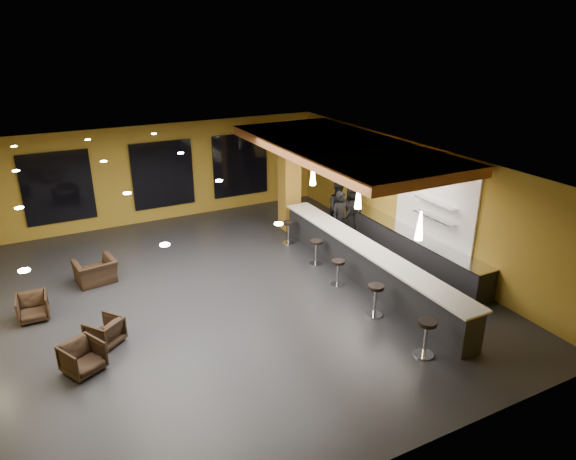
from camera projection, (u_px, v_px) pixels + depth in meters
name	position (u px, v px, depth m)	size (l,w,h in m)	color
floor	(230.00, 296.00, 13.74)	(12.00, 13.00, 0.10)	black
ceiling	(224.00, 165.00, 12.40)	(12.00, 13.00, 0.10)	black
wall_back	(162.00, 173.00, 18.48)	(12.00, 0.10, 3.50)	olive
wall_front	(385.00, 380.00, 7.66)	(12.00, 0.10, 3.50)	olive
wall_right	(413.00, 199.00, 15.64)	(0.10, 13.00, 3.50)	olive
wood_soffit	(341.00, 147.00, 15.00)	(3.60, 8.00, 0.28)	#BC6A37
window_left	(58.00, 188.00, 16.92)	(2.20, 0.06, 2.40)	black
window_center	(163.00, 175.00, 18.41)	(2.20, 0.06, 2.40)	black
window_right	(240.00, 165.00, 19.68)	(2.20, 0.06, 2.40)	black
tile_backsplash	(435.00, 201.00, 14.69)	(0.06, 3.20, 2.40)	white
bar_counter	(365.00, 264.00, 14.26)	(0.60, 8.00, 1.00)	black
bar_top	(366.00, 247.00, 14.06)	(0.78, 8.10, 0.05)	silver
prep_counter	(410.00, 247.00, 15.55)	(0.70, 6.00, 0.86)	black
prep_top	(411.00, 233.00, 15.38)	(0.72, 6.00, 0.03)	silver
wall_shelf_lower	(434.00, 217.00, 14.61)	(0.30, 1.50, 0.03)	silver
wall_shelf_upper	(436.00, 202.00, 14.44)	(0.30, 1.50, 0.03)	silver
column	(289.00, 180.00, 17.60)	(0.60, 0.60, 3.50)	olive
pendant_0	(420.00, 226.00, 11.92)	(0.20, 0.20, 0.70)	white
pendant_1	(358.00, 196.00, 13.99)	(0.20, 0.20, 0.70)	white
pendant_2	(313.00, 174.00, 16.05)	(0.20, 0.20, 0.70)	white
staff_a	(341.00, 219.00, 16.47)	(0.66, 0.43, 1.82)	black
staff_b	(339.00, 208.00, 17.36)	(0.90, 0.70, 1.84)	black
staff_c	(352.00, 210.00, 17.36)	(0.84, 0.55, 1.71)	black
armchair_a	(83.00, 357.00, 10.53)	(0.72, 0.74, 0.67)	black
armchair_b	(105.00, 331.00, 11.46)	(0.67, 0.69, 0.63)	black
armchair_c	(33.00, 307.00, 12.43)	(0.69, 0.71, 0.65)	black
armchair_d	(96.00, 271.00, 14.21)	(1.04, 0.91, 0.68)	black
bar_stool_0	(426.00, 333.00, 10.97)	(0.44, 0.44, 0.86)	silver
bar_stool_1	(375.00, 296.00, 12.53)	(0.42, 0.42, 0.83)	silver
bar_stool_2	(338.00, 269.00, 14.02)	(0.38, 0.38, 0.74)	silver
bar_stool_3	(316.00, 249.00, 15.26)	(0.39, 0.39, 0.77)	silver
bar_stool_4	(289.00, 229.00, 16.74)	(0.38, 0.38, 0.76)	silver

